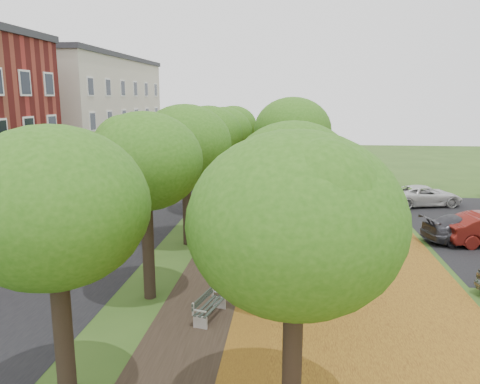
# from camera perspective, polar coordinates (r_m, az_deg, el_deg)

# --- Properties ---
(street_asphalt) EXTENTS (8.00, 70.00, 0.01)m
(street_asphalt) POSITION_cam_1_polar(r_m,az_deg,el_deg) (26.49, -16.27, -3.73)
(street_asphalt) COLOR black
(street_asphalt) RESTS_ON ground
(footpath) EXTENTS (3.20, 70.00, 0.01)m
(footpath) POSITION_cam_1_polar(r_m,az_deg,el_deg) (24.67, 0.13, -4.37)
(footpath) COLOR black
(footpath) RESTS_ON ground
(leaf_verge) EXTENTS (7.50, 70.00, 0.01)m
(leaf_verge) POSITION_cam_1_polar(r_m,az_deg,el_deg) (24.67, 11.79, -4.61)
(leaf_verge) COLOR #9B6B1C
(leaf_verge) RESTS_ON ground
(tree_row_west) EXTENTS (3.99, 33.99, 6.16)m
(tree_row_west) POSITION_cam_1_polar(r_m,az_deg,el_deg) (24.17, -5.09, 5.97)
(tree_row_west) COLOR black
(tree_row_west) RESTS_ON ground
(tree_row_east) EXTENTS (3.99, 33.99, 6.16)m
(tree_row_east) POSITION_cam_1_polar(r_m,az_deg,el_deg) (23.71, 6.43, 5.84)
(tree_row_east) COLOR black
(tree_row_east) RESTS_ON ground
(building_cream) EXTENTS (10.30, 20.30, 10.40)m
(building_cream) POSITION_cam_1_polar(r_m,az_deg,el_deg) (45.95, -19.22, 8.95)
(building_cream) COLOR beige
(building_cream) RESTS_ON ground
(bench) EXTENTS (0.83, 1.65, 0.75)m
(bench) POSITION_cam_1_polar(r_m,az_deg,el_deg) (14.95, -3.85, -13.69)
(bench) COLOR #252F28
(bench) RESTS_ON ground
(car_grey) EXTENTS (4.73, 2.78, 1.29)m
(car_grey) POSITION_cam_1_polar(r_m,az_deg,el_deg) (24.66, 26.19, -4.04)
(car_grey) COLOR #37373D
(car_grey) RESTS_ON ground
(car_white) EXTENTS (4.96, 3.12, 1.28)m
(car_white) POSITION_cam_1_polar(r_m,az_deg,el_deg) (31.77, 21.55, -0.41)
(car_white) COLOR silver
(car_white) RESTS_ON ground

